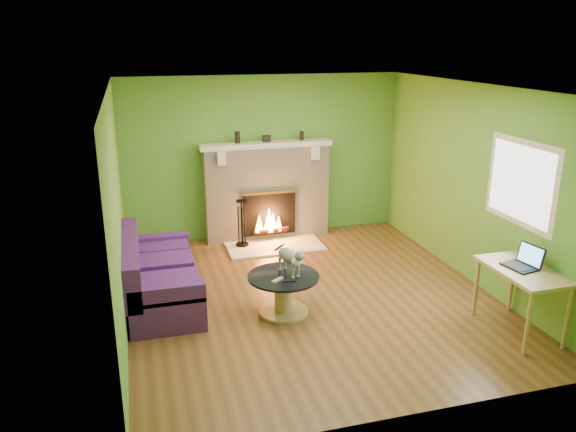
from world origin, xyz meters
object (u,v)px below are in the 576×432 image
object	(u,v)px
coffee_table	(283,291)
desk	(523,277)
sofa	(158,277)
cat	(289,259)

from	to	relation	value
coffee_table	desk	world-z (taller)	desk
sofa	desk	xyz separation A→B (m)	(3.81, -1.84, 0.33)
coffee_table	cat	world-z (taller)	cat
coffee_table	cat	distance (m)	0.40
desk	cat	bearing A→B (deg)	153.04
coffee_table	desk	distance (m)	2.68
sofa	cat	distance (m)	1.67
cat	sofa	bearing A→B (deg)	139.60
sofa	cat	size ratio (longest dim) A/B	3.22
desk	sofa	bearing A→B (deg)	154.21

